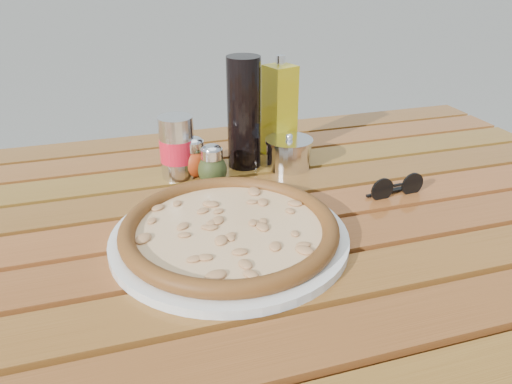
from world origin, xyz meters
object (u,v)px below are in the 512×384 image
object	(u,v)px
dark_bottle	(244,113)
parmesan_tin	(289,153)
soda_can	(177,148)
table	(259,251)
olive_oil_cruet	(279,111)
pizza	(229,228)
sunglasses	(396,188)
oregano_shaker	(212,166)
pepper_shaker	(194,158)
plate	(230,237)

from	to	relation	value
dark_bottle	parmesan_tin	bearing A→B (deg)	-22.37
dark_bottle	soda_can	xyz separation A→B (m)	(-0.14, -0.01, -0.05)
table	olive_oil_cruet	world-z (taller)	olive_oil_cruet
soda_can	olive_oil_cruet	world-z (taller)	olive_oil_cruet
pizza	dark_bottle	xyz separation A→B (m)	(0.10, 0.28, 0.09)
pizza	sunglasses	bearing A→B (deg)	10.79
pizza	oregano_shaker	bearing A→B (deg)	84.40
pepper_shaker	dark_bottle	size ratio (longest dim) A/B	0.37
olive_oil_cruet	dark_bottle	bearing A→B (deg)	-157.34
oregano_shaker	dark_bottle	xyz separation A→B (m)	(0.08, 0.07, 0.07)
plate	sunglasses	world-z (taller)	sunglasses
pepper_shaker	sunglasses	bearing A→B (deg)	-30.18
table	pizza	world-z (taller)	pizza
pizza	sunglasses	world-z (taller)	sunglasses
pizza	sunglasses	size ratio (longest dim) A/B	3.19
pizza	plate	bearing A→B (deg)	0.00
pizza	olive_oil_cruet	xyz separation A→B (m)	(0.19, 0.31, 0.07)
pepper_shaker	dark_bottle	xyz separation A→B (m)	(0.11, 0.02, 0.07)
pepper_shaker	soda_can	bearing A→B (deg)	162.37
parmesan_tin	olive_oil_cruet	bearing A→B (deg)	86.96
dark_bottle	parmesan_tin	distance (m)	0.12
pizza	soda_can	size ratio (longest dim) A/B	2.92
plate	oregano_shaker	size ratio (longest dim) A/B	4.39
plate	pizza	bearing A→B (deg)	0.00
table	parmesan_tin	bearing A→B (deg)	55.89
plate	table	bearing A→B (deg)	45.48
oregano_shaker	soda_can	size ratio (longest dim) A/B	0.68
oregano_shaker	pizza	bearing A→B (deg)	-95.60
oregano_shaker	dark_bottle	size ratio (longest dim) A/B	0.37
soda_can	pizza	bearing A→B (deg)	-82.58
olive_oil_cruet	pepper_shaker	bearing A→B (deg)	-162.92
pepper_shaker	table	bearing A→B (deg)	-67.67
olive_oil_cruet	parmesan_tin	distance (m)	0.10
oregano_shaker	sunglasses	world-z (taller)	oregano_shaker
plate	sunglasses	xyz separation A→B (m)	(0.32, 0.06, 0.01)
oregano_shaker	olive_oil_cruet	distance (m)	0.21
soda_can	sunglasses	world-z (taller)	soda_can
plate	soda_can	xyz separation A→B (m)	(-0.03, 0.26, 0.05)
table	parmesan_tin	size ratio (longest dim) A/B	11.17
pepper_shaker	sunglasses	world-z (taller)	pepper_shaker
dark_bottle	soda_can	bearing A→B (deg)	-174.20
pepper_shaker	sunglasses	size ratio (longest dim) A/B	0.75
soda_can	olive_oil_cruet	size ratio (longest dim) A/B	0.57
plate	sunglasses	size ratio (longest dim) A/B	3.28
soda_can	parmesan_tin	bearing A→B (deg)	-5.27
plate	oregano_shaker	distance (m)	0.21
oregano_shaker	dark_bottle	distance (m)	0.13
plate	parmesan_tin	size ratio (longest dim) A/B	2.87
parmesan_tin	soda_can	bearing A→B (deg)	174.73
pepper_shaker	olive_oil_cruet	xyz separation A→B (m)	(0.19, 0.06, 0.06)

